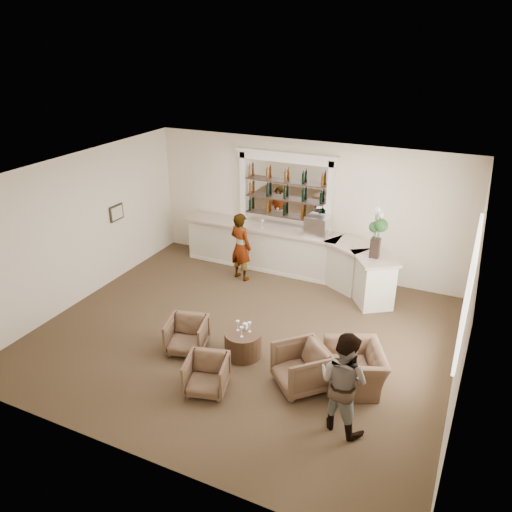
{
  "coord_description": "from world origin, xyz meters",
  "views": [
    {
      "loc": [
        3.86,
        -7.66,
        5.62
      ],
      "look_at": [
        -0.13,
        0.9,
        1.36
      ],
      "focal_mm": 35.0,
      "sensor_mm": 36.0,
      "label": 1
    }
  ],
  "objects": [
    {
      "name": "room_shell",
      "position": [
        0.16,
        0.71,
        2.34
      ],
      "size": [
        8.04,
        7.02,
        3.32
      ],
      "color": "beige",
      "rests_on": "ground"
    },
    {
      "name": "bar_counter",
      "position": [
        -0.16,
        3.0,
        0.57
      ],
      "size": [
        5.72,
        1.8,
        1.14
      ],
      "color": "beige",
      "rests_on": "ground"
    },
    {
      "name": "wine_glass_tbl_c",
      "position": [
        0.35,
        -0.76,
        0.6
      ],
      "size": [
        0.07,
        0.07,
        0.21
      ],
      "primitive_type": null,
      "color": "white",
      "rests_on": "cocktail_table"
    },
    {
      "name": "napkin_holder",
      "position": [
        0.29,
        -0.49,
        0.56
      ],
      "size": [
        0.08,
        0.08,
        0.12
      ],
      "primitive_type": "cube",
      "color": "silver",
      "rests_on": "cocktail_table"
    },
    {
      "name": "wine_glass_tbl_a",
      "position": [
        0.19,
        -0.6,
        0.6
      ],
      "size": [
        0.07,
        0.07,
        0.21
      ],
      "primitive_type": null,
      "color": "white",
      "rests_on": "cocktail_table"
    },
    {
      "name": "armchair_right",
      "position": [
        1.61,
        -1.02,
        0.39
      ],
      "size": [
        1.19,
        1.19,
        0.77
      ],
      "primitive_type": "imported",
      "rotation": [
        0.0,
        0.0,
        -0.79
      ],
      "color": "brown",
      "rests_on": "ground"
    },
    {
      "name": "armchair_far",
      "position": [
        2.43,
        -0.6,
        0.35
      ],
      "size": [
        1.32,
        1.39,
        0.7
      ],
      "primitive_type": "imported",
      "rotation": [
        0.0,
        0.0,
        -1.12
      ],
      "color": "brown",
      "rests_on": "ground"
    },
    {
      "name": "armchair_left",
      "position": [
        -0.73,
        -0.93,
        0.34
      ],
      "size": [
        0.88,
        0.9,
        0.67
      ],
      "primitive_type": "imported",
      "rotation": [
        0.0,
        0.0,
        0.26
      ],
      "color": "brown",
      "rests_on": "ground"
    },
    {
      "name": "sommelier",
      "position": [
        -1.17,
        2.27,
        0.85
      ],
      "size": [
        0.72,
        0.58,
        1.71
      ],
      "primitive_type": "imported",
      "rotation": [
        0.0,
        0.0,
        2.83
      ],
      "color": "gray",
      "rests_on": "ground"
    },
    {
      "name": "flower_vase",
      "position": [
        2.02,
        2.38,
        1.79
      ],
      "size": [
        0.3,
        0.3,
        1.15
      ],
      "color": "black",
      "rests_on": "bar_counter"
    },
    {
      "name": "back_bar_alcove",
      "position": [
        -0.5,
        3.41,
        2.03
      ],
      "size": [
        2.64,
        0.25,
        3.0
      ],
      "color": "white",
      "rests_on": "ground"
    },
    {
      "name": "armchair_center",
      "position": [
        0.2,
        -1.8,
        0.32
      ],
      "size": [
        0.85,
        0.86,
        0.64
      ],
      "primitive_type": "imported",
      "rotation": [
        0.0,
        0.0,
        0.26
      ],
      "color": "brown",
      "rests_on": "ground"
    },
    {
      "name": "espresso_machine",
      "position": [
        0.5,
        3.08,
        1.38
      ],
      "size": [
        0.59,
        0.52,
        0.48
      ],
      "primitive_type": "cube",
      "rotation": [
        0.0,
        0.0,
        -0.11
      ],
      "color": "silver",
      "rests_on": "bar_counter"
    },
    {
      "name": "guest",
      "position": [
        2.5,
        -1.66,
        0.84
      ],
      "size": [
        0.97,
        0.85,
        1.68
      ],
      "primitive_type": "imported",
      "rotation": [
        0.0,
        0.0,
        2.83
      ],
      "color": "gray",
      "rests_on": "ground"
    },
    {
      "name": "ground",
      "position": [
        0.0,
        0.0,
        0.0
      ],
      "size": [
        8.0,
        8.0,
        0.0
      ],
      "primitive_type": "plane",
      "color": "brown",
      "rests_on": "ground"
    },
    {
      "name": "cocktail_table",
      "position": [
        0.31,
        -0.63,
        0.25
      ],
      "size": [
        0.7,
        0.7,
        0.5
      ],
      "primitive_type": "cylinder",
      "color": "#49301F",
      "rests_on": "ground"
    },
    {
      "name": "wine_glass_bar_right",
      "position": [
        0.8,
        3.03,
        1.25
      ],
      "size": [
        0.07,
        0.07,
        0.21
      ],
      "primitive_type": null,
      "color": "white",
      "rests_on": "bar_counter"
    },
    {
      "name": "wine_glass_tbl_b",
      "position": [
        0.41,
        -0.55,
        0.6
      ],
      "size": [
        0.07,
        0.07,
        0.21
      ],
      "primitive_type": null,
      "color": "white",
      "rests_on": "cocktail_table"
    },
    {
      "name": "wine_glass_bar_left",
      "position": [
        -0.92,
        2.98,
        1.25
      ],
      "size": [
        0.07,
        0.07,
        0.21
      ],
      "primitive_type": null,
      "color": "white",
      "rests_on": "bar_counter"
    }
  ]
}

